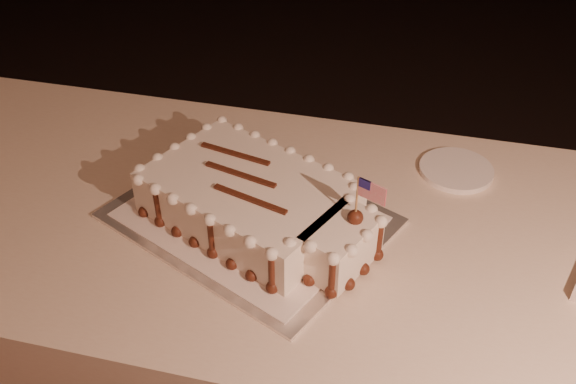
% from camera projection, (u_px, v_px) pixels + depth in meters
% --- Properties ---
extents(room_shell, '(6.10, 8.10, 2.90)m').
position_uv_depth(room_shell, '(405.00, 93.00, 0.39)').
color(room_shell, black).
rests_on(room_shell, ground).
extents(banquet_table, '(2.40, 0.80, 0.75)m').
position_uv_depth(banquet_table, '(380.00, 358.00, 1.48)').
color(banquet_table, beige).
rests_on(banquet_table, ground).
extents(cake_board, '(0.63, 0.56, 0.01)m').
position_uv_depth(cake_board, '(249.00, 218.00, 1.29)').
color(cake_board, silver).
rests_on(cake_board, banquet_table).
extents(doily, '(0.56, 0.51, 0.00)m').
position_uv_depth(doily, '(249.00, 216.00, 1.29)').
color(doily, white).
rests_on(doily, cake_board).
extents(sheet_cake, '(0.51, 0.40, 0.19)m').
position_uv_depth(sheet_cake, '(259.00, 203.00, 1.25)').
color(sheet_cake, white).
rests_on(sheet_cake, doily).
extents(side_plate, '(0.16, 0.16, 0.01)m').
position_uv_depth(side_plate, '(456.00, 170.00, 1.42)').
color(side_plate, white).
rests_on(side_plate, banquet_table).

